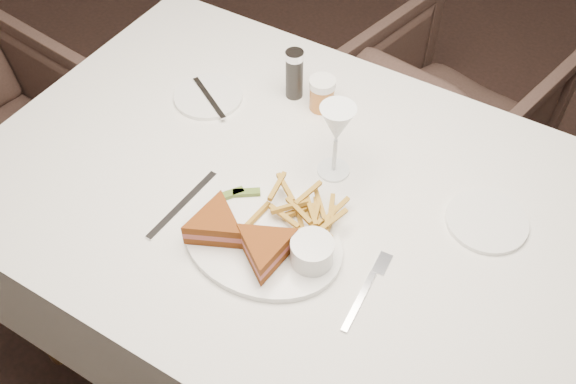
{
  "coord_description": "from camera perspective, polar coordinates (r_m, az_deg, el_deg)",
  "views": [
    {
      "loc": [
        0.18,
        -0.76,
        1.74
      ],
      "look_at": [
        -0.26,
        -0.08,
        0.8
      ],
      "focal_mm": 40.0,
      "sensor_mm": 36.0,
      "label": 1
    }
  ],
  "objects": [
    {
      "name": "table_setting",
      "position": [
        1.25,
        -0.05,
        -0.6
      ],
      "size": [
        0.84,
        0.6,
        0.18
      ],
      "color": "white",
      "rests_on": "table"
    },
    {
      "name": "chair_far",
      "position": [
        2.24,
        14.17,
        7.56
      ],
      "size": [
        0.67,
        0.64,
        0.6
      ],
      "primitive_type": "imported",
      "rotation": [
        0.0,
        0.0,
        2.96
      ],
      "color": "#412E28",
      "rests_on": "ground"
    },
    {
      "name": "table",
      "position": [
        1.61,
        0.99,
        -8.75
      ],
      "size": [
        1.39,
        0.96,
        0.75
      ],
      "primitive_type": "cube",
      "rotation": [
        0.0,
        0.0,
        0.04
      ],
      "color": "silver",
      "rests_on": "ground"
    }
  ]
}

